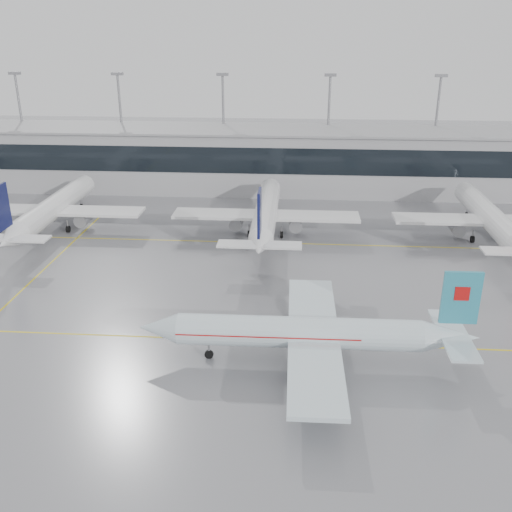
{
  "coord_description": "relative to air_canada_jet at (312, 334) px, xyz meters",
  "views": [
    {
      "loc": [
        4.79,
        -53.21,
        31.36
      ],
      "look_at": [
        0.0,
        12.0,
        5.0
      ],
      "focal_mm": 40.0,
      "sensor_mm": 36.0,
      "label": 1
    }
  ],
  "objects": [
    {
      "name": "ground",
      "position": [
        -6.68,
        3.67,
        -3.22
      ],
      "size": [
        320.0,
        320.0,
        0.0
      ],
      "primitive_type": "plane",
      "color": "gray",
      "rests_on": "ground"
    },
    {
      "name": "taxi_line_main",
      "position": [
        -6.68,
        3.67,
        -3.21
      ],
      "size": [
        120.0,
        0.25,
        0.01
      ],
      "primitive_type": "cube",
      "color": "yellow",
      "rests_on": "ground"
    },
    {
      "name": "taxi_line_north",
      "position": [
        -6.68,
        33.67,
        -3.21
      ],
      "size": [
        120.0,
        0.25,
        0.01
      ],
      "primitive_type": "cube",
      "color": "yellow",
      "rests_on": "ground"
    },
    {
      "name": "taxi_line_cross",
      "position": [
        -36.68,
        18.67,
        -3.21
      ],
      "size": [
        0.25,
        60.0,
        0.01
      ],
      "primitive_type": "cube",
      "color": "yellow",
      "rests_on": "ground"
    },
    {
      "name": "terminal",
      "position": [
        -6.68,
        65.67,
        2.78
      ],
      "size": [
        180.0,
        15.0,
        12.0
      ],
      "primitive_type": "cube",
      "color": "#9A9A9E",
      "rests_on": "ground"
    },
    {
      "name": "terminal_glass",
      "position": [
        -6.68,
        58.12,
        4.28
      ],
      "size": [
        180.0,
        0.2,
        5.0
      ],
      "primitive_type": "cube",
      "color": "black",
      "rests_on": "ground"
    },
    {
      "name": "terminal_roof",
      "position": [
        -6.68,
        65.67,
        8.98
      ],
      "size": [
        182.0,
        16.0,
        0.4
      ],
      "primitive_type": "cube",
      "color": "gray",
      "rests_on": "ground"
    },
    {
      "name": "light_masts",
      "position": [
        -6.68,
        71.67,
        10.13
      ],
      "size": [
        156.4,
        1.0,
        22.6
      ],
      "color": "gray",
      "rests_on": "ground"
    },
    {
      "name": "air_canada_jet",
      "position": [
        0.0,
        0.0,
        0.0
      ],
      "size": [
        33.62,
        26.03,
        10.27
      ],
      "rotation": [
        0.0,
        0.0,
        3.15
      ],
      "color": "silver",
      "rests_on": "ground"
    },
    {
      "name": "parked_jet_b",
      "position": [
        -41.68,
        37.36,
        0.5
      ],
      "size": [
        29.64,
        36.96,
        11.72
      ],
      "rotation": [
        0.0,
        0.0,
        1.57
      ],
      "color": "silver",
      "rests_on": "ground"
    },
    {
      "name": "parked_jet_c",
      "position": [
        -6.68,
        37.36,
        0.5
      ],
      "size": [
        29.64,
        36.96,
        11.72
      ],
      "rotation": [
        0.0,
        0.0,
        1.57
      ],
      "color": "silver",
      "rests_on": "ground"
    },
    {
      "name": "parked_jet_d",
      "position": [
        28.32,
        37.36,
        0.5
      ],
      "size": [
        29.64,
        36.96,
        11.72
      ],
      "rotation": [
        0.0,
        0.0,
        1.57
      ],
      "color": "silver",
      "rests_on": "ground"
    }
  ]
}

